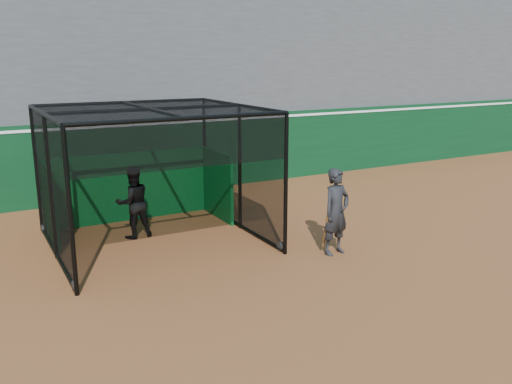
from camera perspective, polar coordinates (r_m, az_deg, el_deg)
ground at (r=10.75m, az=-0.05°, el=-10.22°), size 120.00×120.00×0.00m
outfield_wall at (r=18.01m, az=-13.20°, el=3.59°), size 50.00×0.50×2.50m
grandstand at (r=21.40m, az=-16.54°, el=13.55°), size 50.00×7.85×8.95m
batting_cage at (r=13.21m, az=-10.79°, el=1.51°), size 4.76×4.62×3.24m
batter at (r=13.81m, az=-12.80°, el=-1.09°), size 0.92×0.74×1.81m
on_deck_player at (r=12.45m, az=8.44°, el=-2.08°), size 0.80×0.59×2.00m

